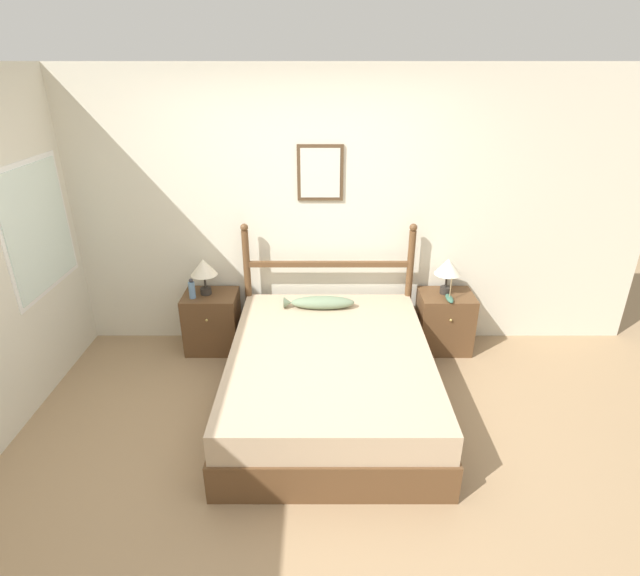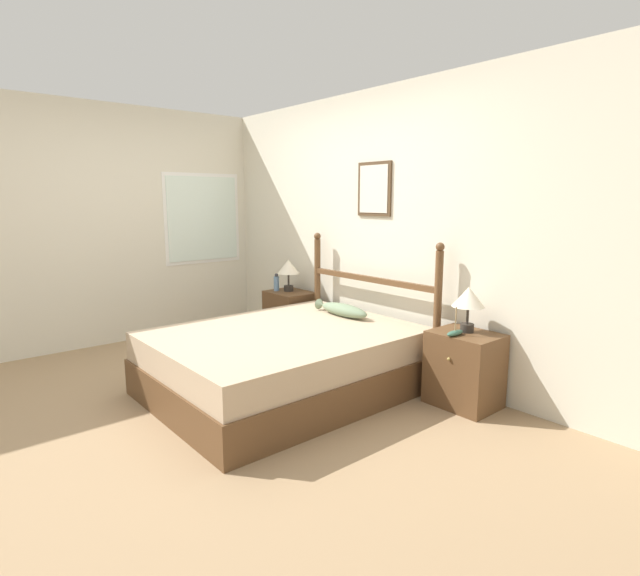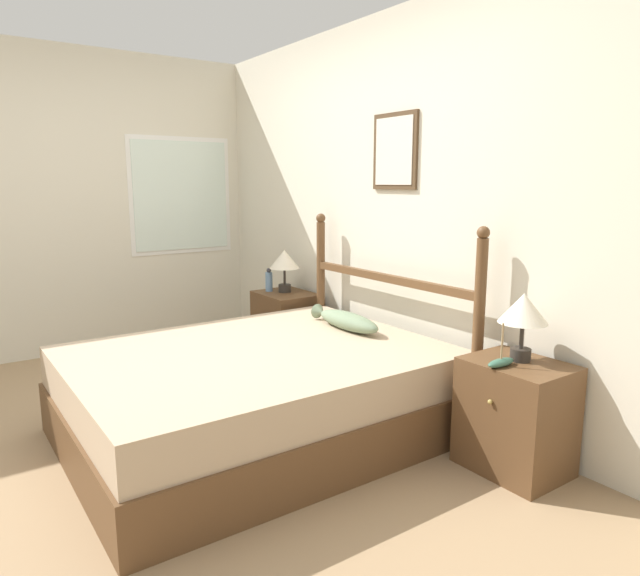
% 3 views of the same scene
% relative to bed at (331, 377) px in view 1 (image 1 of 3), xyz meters
% --- Properties ---
extents(ground_plane, '(16.00, 16.00, 0.00)m').
position_rel_bed_xyz_m(ground_plane, '(-0.25, -0.59, -0.25)').
color(ground_plane, '#9E7F5B').
extents(wall_back, '(6.40, 0.08, 2.55)m').
position_rel_bed_xyz_m(wall_back, '(-0.25, 1.14, 1.02)').
color(wall_back, beige).
rests_on(wall_back, ground_plane).
extents(bed, '(1.59, 2.04, 0.52)m').
position_rel_bed_xyz_m(bed, '(0.00, 0.00, 0.00)').
color(bed, brown).
rests_on(bed, ground_plane).
extents(headboard, '(1.59, 0.07, 1.22)m').
position_rel_bed_xyz_m(headboard, '(0.00, 0.99, 0.42)').
color(headboard, brown).
rests_on(headboard, ground_plane).
extents(nightstand_left, '(0.50, 0.42, 0.57)m').
position_rel_bed_xyz_m(nightstand_left, '(-1.11, 0.88, 0.03)').
color(nightstand_left, brown).
rests_on(nightstand_left, ground_plane).
extents(nightstand_right, '(0.50, 0.42, 0.57)m').
position_rel_bed_xyz_m(nightstand_right, '(1.11, 0.88, 0.03)').
color(nightstand_right, brown).
rests_on(nightstand_right, ground_plane).
extents(table_lamp_left, '(0.24, 0.24, 0.34)m').
position_rel_bed_xyz_m(table_lamp_left, '(-1.14, 0.89, 0.57)').
color(table_lamp_left, '#2D2823').
rests_on(table_lamp_left, nightstand_left).
extents(table_lamp_right, '(0.24, 0.24, 0.34)m').
position_rel_bed_xyz_m(table_lamp_right, '(1.09, 0.91, 0.57)').
color(table_lamp_right, '#2D2823').
rests_on(table_lamp_right, nightstand_right).
extents(bottle, '(0.06, 0.06, 0.19)m').
position_rel_bed_xyz_m(bottle, '(-1.25, 0.81, 0.40)').
color(bottle, '#668CB2').
rests_on(bottle, nightstand_left).
extents(model_boat, '(0.06, 0.18, 0.22)m').
position_rel_bed_xyz_m(model_boat, '(1.09, 0.76, 0.34)').
color(model_boat, '#386651').
rests_on(model_boat, nightstand_right).
extents(fish_pillow, '(0.64, 0.16, 0.11)m').
position_rel_bed_xyz_m(fish_pillow, '(-0.08, 0.71, 0.32)').
color(fish_pillow, gray).
rests_on(fish_pillow, bed).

